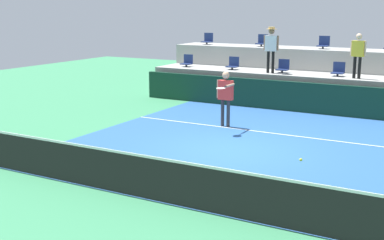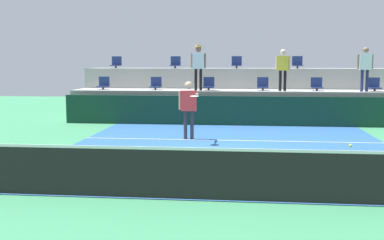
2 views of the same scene
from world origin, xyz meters
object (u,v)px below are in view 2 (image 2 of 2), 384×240
Objects in this scene: stadium_chair_lower_right at (317,85)px; stadium_chair_lower_mid_left at (209,85)px; stadium_chair_lower_far_right at (374,85)px; stadium_chair_upper_center at (237,63)px; stadium_chair_lower_far_left at (104,84)px; stadium_chair_upper_far_left at (116,63)px; tennis_ball at (351,146)px; stadium_chair_lower_left at (156,84)px; stadium_chair_upper_left at (175,63)px; spectator_leaning_on_rail at (365,65)px; stadium_chair_upper_far_right at (363,63)px; tennis_player at (189,104)px; spectator_in_grey at (283,66)px; spectator_with_hat at (198,62)px; stadium_chair_lower_mid_right at (263,85)px; stadium_chair_upper_right at (297,63)px.

stadium_chair_lower_mid_left is at bearing 180.00° from stadium_chair_lower_right.
stadium_chair_lower_right is at bearing 180.00° from stadium_chair_lower_far_right.
stadium_chair_lower_far_left is at bearing -161.58° from stadium_chair_upper_center.
stadium_chair_lower_mid_left is 4.71m from stadium_chair_upper_far_left.
stadium_chair_lower_far_left is at bearing 130.78° from tennis_ball.
stadium_chair_lower_far_right is at bearing 0.00° from stadium_chair_lower_left.
stadium_chair_lower_far_left is 3.37m from stadium_chair_upper_left.
stadium_chair_lower_right is (8.57, 0.00, 0.00)m from stadium_chair_lower_far_left.
spectator_leaning_on_rail is (8.10, -0.38, 0.80)m from stadium_chair_lower_left.
stadium_chair_upper_left is (-8.03, 1.80, 0.85)m from stadium_chair_lower_far_right.
stadium_chair_upper_left and stadium_chair_upper_far_right have the same top height.
stadium_chair_upper_far_right is 11.47m from tennis_ball.
stadium_chair_lower_far_left is 10.90m from stadium_chair_upper_far_right.
tennis_player is 5.47m from spectator_in_grey.
stadium_chair_lower_far_left is 12.19m from tennis_ball.
stadium_chair_lower_right is 7.65× the size of tennis_ball.
stadium_chair_upper_far_left is at bearing 163.04° from spectator_in_grey.
stadium_chair_upper_left reaches higher than stadium_chair_lower_mid_left.
spectator_with_hat is (-0.13, 4.34, 1.25)m from tennis_player.
stadium_chair_lower_mid_right is 1.00× the size of stadium_chair_upper_far_right.
stadium_chair_upper_far_right is 9.38m from tennis_player.
tennis_ball is (5.77, -9.21, -0.81)m from stadium_chair_lower_left.
stadium_chair_upper_far_right is at bearing 17.89° from spectator_with_hat.
stadium_chair_upper_right is at bearing 17.19° from stadium_chair_lower_left.
stadium_chair_lower_far_left is 10.32m from spectator_leaning_on_rail.
stadium_chair_lower_mid_right is at bearing -156.97° from stadium_chair_upper_far_right.
stadium_chair_lower_mid_right is 3.90m from spectator_leaning_on_rail.
tennis_ball is at bearing -57.95° from stadium_chair_lower_left.
stadium_chair_upper_right reaches higher than tennis_ball.
stadium_chair_upper_right is (8.00, 1.80, 0.85)m from stadium_chair_lower_far_left.
stadium_chair_lower_mid_left is 1.00× the size of stadium_chair_upper_center.
stadium_chair_lower_mid_left is at bearing -48.20° from stadium_chair_upper_left.
spectator_with_hat reaches higher than stadium_chair_upper_far_right.
stadium_chair_upper_center is at bearing 18.42° from stadium_chair_lower_far_left.
stadium_chair_lower_left is 1.00× the size of stadium_chair_upper_far_right.
spectator_in_grey is at bearing -4.35° from stadium_chair_lower_left.
tennis_player is at bearing -78.24° from stadium_chair_upper_left.
tennis_ball is (5.22, -11.01, -1.66)m from stadium_chair_upper_left.
stadium_chair_lower_mid_left is 2.15m from stadium_chair_lower_mid_right.
stadium_chair_upper_far_right is 0.29× the size of tennis_player.
stadium_chair_upper_center is at bearing 180.00° from stadium_chair_upper_right.
stadium_chair_lower_mid_left and stadium_chair_lower_far_right have the same top height.
stadium_chair_lower_far_left is 1.00× the size of stadium_chair_upper_center.
stadium_chair_upper_left is 0.31× the size of spectator_leaning_on_rail.
stadium_chair_upper_left is at bearing 131.80° from stadium_chair_lower_mid_left.
stadium_chair_lower_far_left is 1.00× the size of stadium_chair_lower_mid_right.
stadium_chair_upper_right is 0.29× the size of spectator_with_hat.
spectator_leaning_on_rail is (2.28, -2.18, -0.05)m from stadium_chair_upper_right.
stadium_chair_upper_left is 0.29× the size of tennis_player.
stadium_chair_lower_left is 0.32× the size of spectator_in_grey.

